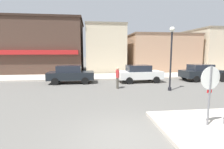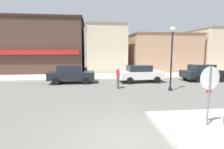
{
  "view_description": "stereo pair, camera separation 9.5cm",
  "coord_description": "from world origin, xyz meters",
  "views": [
    {
      "loc": [
        -1.16,
        -5.19,
        2.79
      ],
      "look_at": [
        0.06,
        4.5,
        1.5
      ],
      "focal_mm": 28.0,
      "sensor_mm": 36.0,
      "label": 1
    },
    {
      "loc": [
        -1.07,
        -5.2,
        2.79
      ],
      "look_at": [
        0.06,
        4.5,
        1.5
      ],
      "focal_mm": 28.0,
      "sensor_mm": 36.0,
      "label": 2
    }
  ],
  "objects": [
    {
      "name": "ground_plane",
      "position": [
        0.0,
        0.0,
        0.0
      ],
      "size": [
        160.0,
        160.0,
        0.0
      ],
      "primitive_type": "plane",
      "color": "#5B5954"
    },
    {
      "name": "parked_car_second",
      "position": [
        3.31,
        10.2,
        0.81
      ],
      "size": [
        4.09,
        2.06,
        1.56
      ],
      "color": "white",
      "rests_on": "ground"
    },
    {
      "name": "pedestrian_crossing_near",
      "position": [
        0.88,
        7.71,
        0.87
      ],
      "size": [
        0.23,
        0.55,
        1.61
      ],
      "color": "#4C473D",
      "rests_on": "ground"
    },
    {
      "name": "parked_car_third",
      "position": [
        9.49,
        10.35,
        0.81
      ],
      "size": [
        4.17,
        2.22,
        1.56
      ],
      "color": "black",
      "rests_on": "ground"
    },
    {
      "name": "building_storefront_right_near",
      "position": [
        17.19,
        19.13,
        2.98
      ],
      "size": [
        7.14,
        7.93,
        5.95
      ],
      "color": "beige",
      "rests_on": "ground"
    },
    {
      "name": "building_storefront_left_near",
      "position": [
        0.88,
        19.5,
        3.15
      ],
      "size": [
        5.13,
        7.11,
        6.29
      ],
      "color": "beige",
      "rests_on": "ground"
    },
    {
      "name": "parked_car_nearest",
      "position": [
        -2.89,
        10.46,
        0.81
      ],
      "size": [
        4.01,
        1.9,
        1.56
      ],
      "color": "black",
      "rests_on": "ground"
    },
    {
      "name": "lamp_post",
      "position": [
        4.5,
        6.51,
        2.96
      ],
      "size": [
        0.36,
        0.36,
        4.54
      ],
      "color": "black",
      "rests_on": "ground"
    },
    {
      "name": "building_corner_shop",
      "position": [
        -7.64,
        19.7,
        3.46
      ],
      "size": [
        11.15,
        8.56,
        6.92
      ],
      "color": "#473328",
      "rests_on": "ground"
    },
    {
      "name": "building_storefront_left_mid",
      "position": [
        8.84,
        19.0,
        2.58
      ],
      "size": [
        9.07,
        6.67,
        5.14
      ],
      "color": "tan",
      "rests_on": "ground"
    },
    {
      "name": "stop_sign",
      "position": [
        3.02,
        0.37,
        1.52
      ],
      "size": [
        0.81,
        0.13,
        2.3
      ],
      "color": "slate",
      "rests_on": "ground"
    },
    {
      "name": "kerb_far",
      "position": [
        0.0,
        13.67,
        0.07
      ],
      "size": [
        80.0,
        4.0,
        0.15
      ],
      "primitive_type": "cube",
      "color": "beige",
      "rests_on": "ground"
    }
  ]
}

